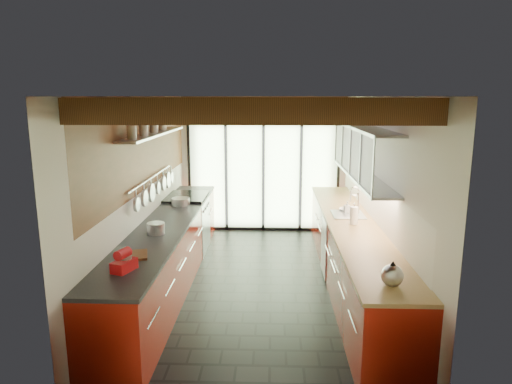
% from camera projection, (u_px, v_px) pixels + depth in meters
% --- Properties ---
extents(ground, '(5.50, 5.50, 0.00)m').
position_uv_depth(ground, '(259.00, 284.00, 6.44)').
color(ground, black).
rests_on(ground, ground).
extents(room_shell, '(5.50, 5.50, 5.50)m').
position_uv_depth(room_shell, '(259.00, 169.00, 6.10)').
color(room_shell, silver).
rests_on(room_shell, ground).
extents(ceiling_beams, '(3.14, 5.06, 4.90)m').
position_uv_depth(ceiling_beams, '(260.00, 107.00, 6.30)').
color(ceiling_beams, '#593316').
rests_on(ceiling_beams, ground).
extents(glass_door, '(2.95, 0.10, 2.90)m').
position_uv_depth(glass_door, '(263.00, 147.00, 8.73)').
color(glass_door, '#C6EAAD').
rests_on(glass_door, ground).
extents(left_counter, '(0.68, 5.00, 0.92)m').
position_uv_depth(left_counter, '(168.00, 252.00, 6.39)').
color(left_counter, '#9A1B0E').
rests_on(left_counter, ground).
extents(range_stove, '(0.66, 0.90, 0.97)m').
position_uv_depth(range_stove, '(187.00, 223.00, 7.81)').
color(range_stove, silver).
rests_on(range_stove, ground).
extents(right_counter, '(0.68, 5.00, 0.92)m').
position_uv_depth(right_counter, '(351.00, 254.00, 6.30)').
color(right_counter, '#9A1B0E').
rests_on(right_counter, ground).
extents(sink_assembly, '(0.45, 0.52, 0.43)m').
position_uv_depth(sink_assembly, '(349.00, 212.00, 6.59)').
color(sink_assembly, silver).
rests_on(sink_assembly, right_counter).
extents(upper_cabinets_right, '(0.34, 3.00, 3.00)m').
position_uv_depth(upper_cabinets_right, '(363.00, 152.00, 6.30)').
color(upper_cabinets_right, silver).
rests_on(upper_cabinets_right, ground).
extents(left_wall_fixtures, '(0.28, 2.60, 0.96)m').
position_uv_depth(left_wall_fixtures, '(155.00, 156.00, 6.41)').
color(left_wall_fixtures, silver).
rests_on(left_wall_fixtures, ground).
extents(stand_mixer, '(0.23, 0.29, 0.23)m').
position_uv_depth(stand_mixer, '(124.00, 262.00, 4.47)').
color(stand_mixer, red).
rests_on(stand_mixer, left_counter).
extents(pot_large, '(0.25, 0.25, 0.14)m').
position_uv_depth(pot_large, '(156.00, 228.00, 5.68)').
color(pot_large, silver).
rests_on(pot_large, left_counter).
extents(pot_small, '(0.34, 0.34, 0.11)m').
position_uv_depth(pot_small, '(181.00, 201.00, 7.20)').
color(pot_small, silver).
rests_on(pot_small, left_counter).
extents(cutting_board, '(0.30, 0.36, 0.03)m').
position_uv_depth(cutting_board, '(137.00, 255.00, 4.88)').
color(cutting_board, brown).
rests_on(cutting_board, left_counter).
extents(kettle, '(0.24, 0.27, 0.24)m').
position_uv_depth(kettle, '(392.00, 274.00, 4.12)').
color(kettle, silver).
rests_on(kettle, right_counter).
extents(paper_towel, '(0.12, 0.12, 0.29)m').
position_uv_depth(paper_towel, '(354.00, 216.00, 6.08)').
color(paper_towel, white).
rests_on(paper_towel, right_counter).
extents(soap_bottle, '(0.10, 0.10, 0.19)m').
position_uv_depth(soap_bottle, '(347.00, 208.00, 6.64)').
color(soap_bottle, silver).
rests_on(soap_bottle, right_counter).
extents(bowl, '(0.23, 0.23, 0.05)m').
position_uv_depth(bowl, '(345.00, 210.00, 6.80)').
color(bowl, silver).
rests_on(bowl, right_counter).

